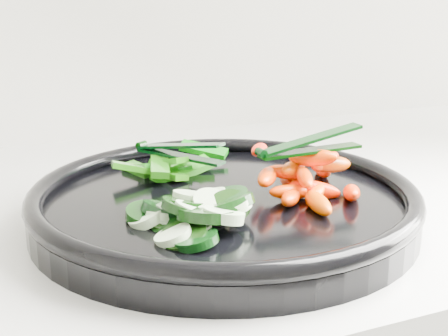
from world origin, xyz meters
name	(u,v)px	position (x,y,z in m)	size (l,w,h in m)	color
veggie_tray	(224,202)	(-0.35, 1.61, 0.95)	(0.47, 0.47, 0.04)	black
cucumber_pile	(188,213)	(-0.41, 1.56, 0.96)	(0.12, 0.13, 0.04)	black
carrot_pile	(305,177)	(-0.27, 1.59, 0.97)	(0.13, 0.14, 0.06)	#FD5B00
pepper_pile	(169,166)	(-0.37, 1.71, 0.96)	(0.14, 0.10, 0.04)	#0A6B0B
tong_carrot	(308,146)	(-0.27, 1.59, 1.00)	(0.11, 0.02, 0.02)	black
tong_pepper	(177,150)	(-0.37, 1.71, 0.98)	(0.07, 0.10, 0.02)	black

